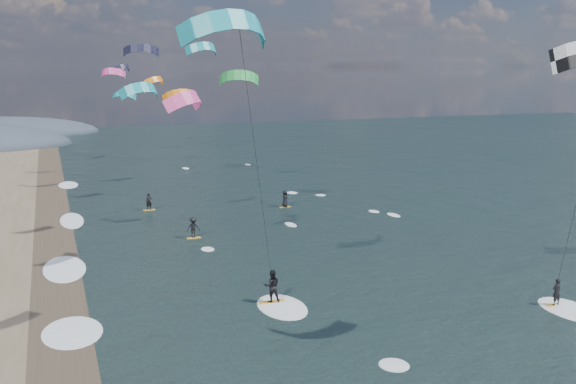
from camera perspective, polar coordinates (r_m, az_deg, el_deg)
name	(u,v)px	position (r m, az deg, el deg)	size (l,w,h in m)	color
wet_sand_strip	(63,379)	(30.02, -19.36, -15.39)	(3.00, 240.00, 0.00)	#382D23
kitesurfer_near_b	(252,120)	(29.51, -3.19, 6.37)	(7.29, 8.74, 15.89)	gold
far_kitesurfers	(217,213)	(55.06, -6.37, -1.85)	(13.35, 11.79, 1.65)	gold
bg_kite_field	(158,76)	(71.14, -11.51, 10.08)	(11.40, 67.66, 7.03)	teal
shoreline_surf	(86,332)	(34.38, -17.54, -11.81)	(2.40, 79.40, 0.11)	white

